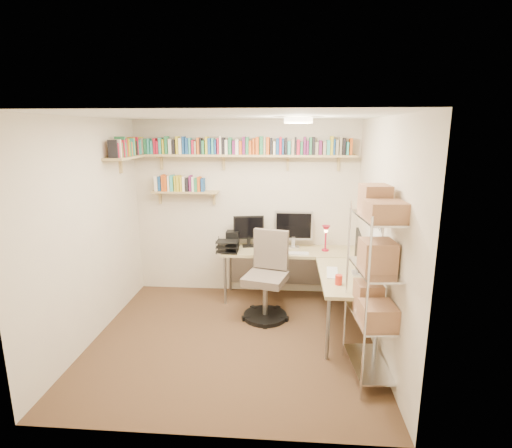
{
  "coord_description": "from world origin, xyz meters",
  "views": [
    {
      "loc": [
        0.58,
        -4.15,
        2.36
      ],
      "look_at": [
        0.23,
        0.55,
        1.25
      ],
      "focal_mm": 28.0,
      "sensor_mm": 36.0,
      "label": 1
    }
  ],
  "objects": [
    {
      "name": "ground",
      "position": [
        0.0,
        0.0,
        0.0
      ],
      "size": [
        3.2,
        3.2,
        0.0
      ],
      "primitive_type": "plane",
      "color": "#3E241A",
      "rests_on": "ground"
    },
    {
      "name": "room_shell",
      "position": [
        0.0,
        0.0,
        1.55
      ],
      "size": [
        3.24,
        3.04,
        2.52
      ],
      "color": "beige",
      "rests_on": "ground"
    },
    {
      "name": "wall_shelves",
      "position": [
        -0.42,
        1.3,
        2.02
      ],
      "size": [
        3.12,
        1.09,
        0.8
      ],
      "color": "tan",
      "rests_on": "ground"
    },
    {
      "name": "corner_desk",
      "position": [
        0.7,
        0.97,
        0.72
      ],
      "size": [
        1.93,
        1.88,
        1.26
      ],
      "color": "tan",
      "rests_on": "ground"
    },
    {
      "name": "office_chair",
      "position": [
        0.36,
        0.64,
        0.47
      ],
      "size": [
        0.61,
        0.62,
        1.12
      ],
      "rotation": [
        0.0,
        0.0,
        -0.27
      ],
      "color": "black",
      "rests_on": "ground"
    },
    {
      "name": "wire_rack",
      "position": [
        1.42,
        -0.59,
        1.16
      ],
      "size": [
        0.42,
        0.76,
        1.87
      ],
      "rotation": [
        0.0,
        0.0,
        0.09
      ],
      "color": "silver",
      "rests_on": "ground"
    }
  ]
}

